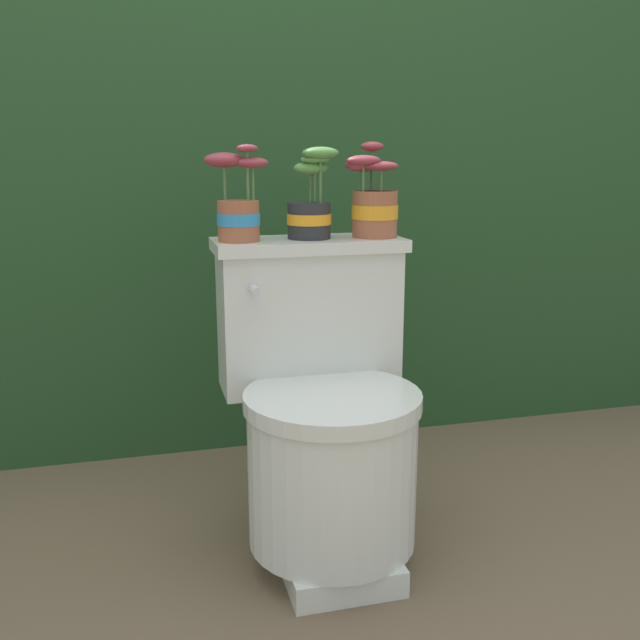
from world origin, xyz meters
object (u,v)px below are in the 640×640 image
(potted_plant_left, at_px, (238,206))
(potted_plant_middle, at_px, (374,203))
(toilet, at_px, (324,421))
(potted_plant_midleft, at_px, (311,206))

(potted_plant_left, relative_size, potted_plant_middle, 0.97)
(toilet, height_order, potted_plant_left, potted_plant_left)
(potted_plant_midleft, bearing_deg, toilet, -92.17)
(potted_plant_midleft, xyz_separation_m, potted_plant_middle, (0.16, -0.01, 0.01))
(potted_plant_middle, bearing_deg, toilet, -139.45)
(toilet, relative_size, potted_plant_midleft, 3.43)
(toilet, height_order, potted_plant_midleft, potted_plant_midleft)
(toilet, relative_size, potted_plant_left, 3.35)
(potted_plant_left, distance_m, potted_plant_midleft, 0.18)
(toilet, xyz_separation_m, potted_plant_left, (-0.17, 0.15, 0.50))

